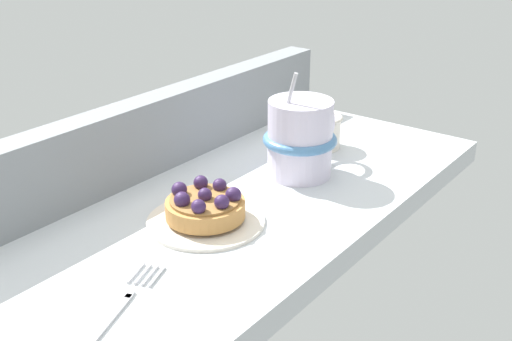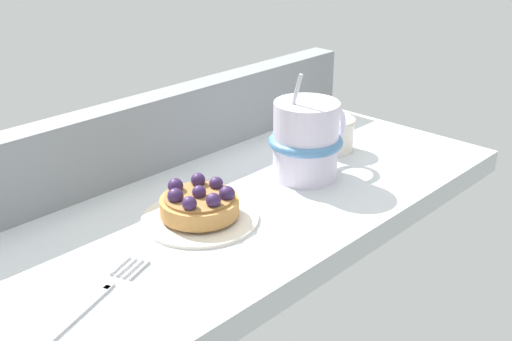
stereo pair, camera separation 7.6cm
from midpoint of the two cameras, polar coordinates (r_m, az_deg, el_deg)
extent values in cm
cube|color=silver|center=(77.05, -5.11, -3.85)|extent=(73.98, 32.57, 2.98)
cube|color=gray|center=(84.06, -12.58, 2.81)|extent=(72.50, 3.89, 9.72)
cylinder|color=silver|center=(71.94, -7.48, -4.38)|extent=(13.10, 13.10, 0.84)
cylinder|color=silver|center=(72.03, -7.48, -4.52)|extent=(7.20, 7.20, 0.42)
cylinder|color=#B77F42|center=(71.31, -7.54, -3.42)|extent=(8.78, 8.78, 1.87)
cylinder|color=olive|center=(70.83, -7.59, -2.63)|extent=(7.72, 7.72, 0.30)
sphere|color=#331E47|center=(70.57, -7.61, -2.21)|extent=(1.57, 1.57, 1.57)
sphere|color=#331E47|center=(72.68, -6.22, -1.38)|extent=(1.61, 1.61, 1.61)
sphere|color=#331E47|center=(73.33, -7.86, -1.12)|extent=(1.65, 1.65, 1.65)
sphere|color=#331E47|center=(72.08, -9.79, -1.74)|extent=(1.75, 1.75, 1.75)
sphere|color=#331E47|center=(69.89, -9.74, -2.61)|extent=(1.78, 1.78, 1.78)
sphere|color=#331E47|center=(67.90, -8.30, -3.25)|extent=(1.59, 1.59, 1.59)
sphere|color=#331E47|center=(68.53, -6.22, -2.88)|extent=(1.65, 1.65, 1.65)
sphere|color=#331E47|center=(70.23, -5.11, -2.24)|extent=(1.79, 1.79, 1.79)
cylinder|color=silver|center=(81.43, 1.24, 2.79)|extent=(8.19, 8.19, 9.94)
torus|color=#4C7FB2|center=(81.49, 1.23, 2.69)|extent=(9.42, 9.42, 1.19)
torus|color=silver|center=(85.34, 3.24, 3.76)|extent=(6.37, 0.81, 6.37)
cylinder|color=#B7B7BC|center=(78.68, 0.20, 6.38)|extent=(1.07, 2.07, 6.41)
cube|color=#B7B7BC|center=(57.67, -17.40, -13.38)|extent=(10.41, 4.48, 0.60)
cube|color=#B7B7BC|center=(61.30, -14.64, -10.57)|extent=(1.32, 0.95, 0.60)
cube|color=#B7B7BC|center=(63.29, -12.18, -9.11)|extent=(3.36, 1.46, 0.60)
cube|color=#B7B7BC|center=(63.62, -12.77, -8.99)|extent=(3.36, 1.46, 0.60)
cube|color=#B7B7BC|center=(63.94, -13.35, -8.87)|extent=(3.36, 1.46, 0.60)
cube|color=#B7B7BC|center=(64.28, -13.93, -8.75)|extent=(3.36, 1.46, 0.60)
cylinder|color=silver|center=(91.62, 3.34, 3.34)|extent=(5.68, 5.68, 4.41)
torus|color=beige|center=(90.88, 3.37, 4.64)|extent=(6.16, 6.16, 0.60)
camera|label=1|loc=(0.04, -92.86, -1.26)|focal=45.39mm
camera|label=2|loc=(0.04, 87.14, 1.26)|focal=45.39mm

